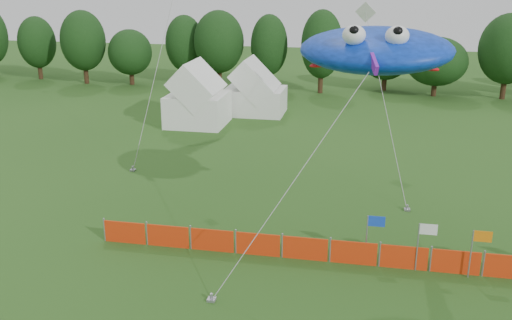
% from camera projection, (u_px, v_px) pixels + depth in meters
% --- Properties ---
extents(treeline, '(104.57, 8.78, 8.36)m').
position_uv_depth(treeline, '(349.00, 50.00, 56.18)').
color(treeline, '#382314').
rests_on(treeline, ground).
extents(tent_left, '(4.52, 4.52, 3.99)m').
position_uv_depth(tent_left, '(197.00, 99.00, 44.53)').
color(tent_left, white).
rests_on(tent_left, ground).
extents(tent_right, '(5.05, 4.04, 3.57)m').
position_uv_depth(tent_right, '(255.00, 93.00, 48.13)').
color(tent_right, white).
rests_on(tent_right, ground).
extents(barrier_fence, '(19.90, 0.06, 1.00)m').
position_uv_depth(barrier_fence, '(329.00, 251.00, 23.52)').
color(barrier_fence, red).
rests_on(barrier_fence, ground).
extents(flag_row, '(10.73, 0.68, 2.17)m').
position_uv_depth(flag_row, '(502.00, 244.00, 22.10)').
color(flag_row, gray).
rests_on(flag_row, ground).
extents(stingray_kite, '(9.13, 13.04, 9.72)m').
position_uv_depth(stingray_kite, '(375.00, 49.00, 22.09)').
color(stingray_kite, blue).
rests_on(stingray_kite, ground).
extents(small_kite_white, '(3.59, 11.26, 9.71)m').
position_uv_depth(small_kite_white, '(374.00, 54.00, 34.63)').
color(small_kite_white, silver).
rests_on(small_kite_white, ground).
extents(small_kite_dark, '(3.21, 5.06, 14.56)m').
position_uv_depth(small_kite_dark, '(167.00, 25.00, 34.28)').
color(small_kite_dark, black).
rests_on(small_kite_dark, ground).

